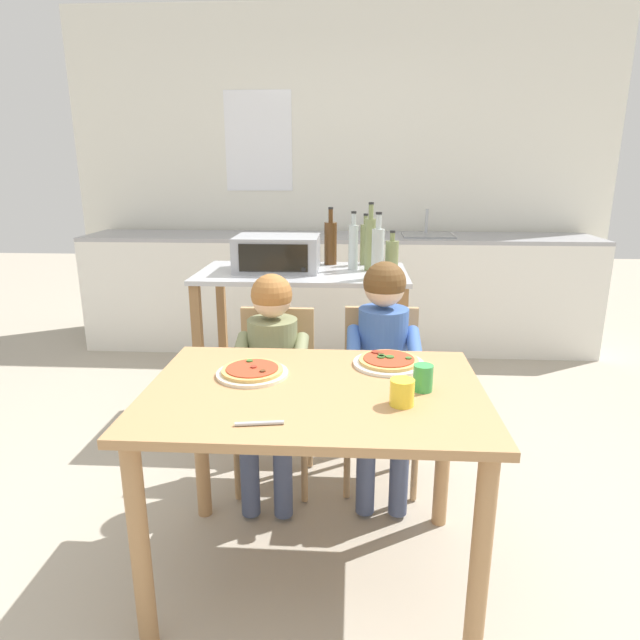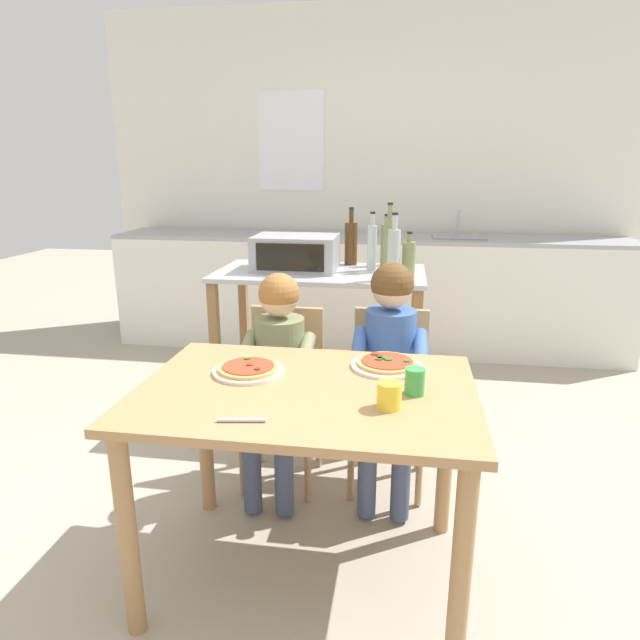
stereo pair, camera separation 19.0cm
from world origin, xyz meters
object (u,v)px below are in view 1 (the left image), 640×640
Objects in this scene: dining_chair_right at (381,383)px; pizza_plate_cream at (252,372)px; bottle_squat_spirits at (392,258)px; bottle_tall_green_wine at (331,242)px; child_in_olive_shirt at (271,361)px; bottle_slim_sauce at (365,243)px; dining_chair_left at (276,384)px; bottle_brown_beer at (370,243)px; drinking_cup_yellow at (402,392)px; child_in_blue_striped_shirt at (383,353)px; kitchen_island_cart at (303,320)px; drinking_cup_green at (423,378)px; toaster_oven at (277,253)px; pizza_plate_white at (389,362)px; bottle_dark_olive_oil at (353,246)px; serving_spoon at (259,423)px; bottle_clear_vinegar at (378,252)px; dining_table at (315,420)px.

pizza_plate_cream is (-0.49, -0.60, 0.28)m from dining_chair_right.
bottle_tall_green_wine reaches higher than bottle_squat_spirits.
bottle_slim_sauce is at bearing 68.14° from child_in_olive_shirt.
dining_chair_left is at bearing 90.00° from pizza_plate_cream.
bottle_brown_beer is 0.38× the size of child_in_olive_shirt.
drinking_cup_yellow is at bearing -52.05° from child_in_olive_shirt.
bottle_slim_sauce is at bearing 93.82° from child_in_blue_striped_shirt.
kitchen_island_cart is 0.70m from dining_chair_left.
dining_chair_right is 9.19× the size of drinking_cup_green.
toaster_oven reaches higher than dining_chair_right.
child_in_blue_striped_shirt is at bearing 89.96° from pizza_plate_white.
bottle_dark_olive_oil reaches higher than drinking_cup_green.
pizza_plate_white is at bearing -83.30° from bottle_dark_olive_oil.
dining_chair_right is 9.74× the size of drinking_cup_yellow.
dining_chair_right is 0.54m from pizza_plate_white.
child_in_blue_striped_shirt is at bearing 91.57° from drinking_cup_yellow.
toaster_oven is at bearing 95.83° from serving_spoon.
pizza_plate_white is (0.14, -1.17, -0.26)m from bottle_dark_olive_oil.
pizza_plate_white is (0.49, -0.30, 0.12)m from child_in_olive_shirt.
drinking_cup_green is at bearing -63.95° from toaster_oven.
pizza_plate_cream is 0.59m from drinking_cup_green.
toaster_oven is 0.59m from bottle_clear_vinegar.
bottle_slim_sauce is at bearing 1.34° from bottle_tall_green_wine.
bottle_tall_green_wine is 1.62m from dining_table.
kitchen_island_cart is 0.87m from child_in_blue_striped_shirt.
bottle_tall_green_wine is (-0.34, 0.37, 0.03)m from bottle_squat_spirits.
bottle_tall_green_wine is 1.12× the size of bottle_slim_sauce.
bottle_clear_vinegar reaches higher than serving_spoon.
pizza_plate_cream is at bearing -114.32° from bottle_clear_vinegar.
drinking_cup_yellow is (0.02, -0.70, 0.12)m from child_in_blue_striped_shirt.
bottle_brown_beer reaches higher than kitchen_island_cart.
dining_table is 1.08× the size of child_in_blue_striped_shirt.
bottle_tall_green_wine is (0.15, 0.23, 0.42)m from kitchen_island_cart.
bottle_squat_spirits is 0.75× the size of bottle_dark_olive_oil.
dining_chair_left is 0.78× the size of child_in_blue_striped_shirt.
bottle_dark_olive_oil is at bearing 99.48° from child_in_blue_striped_shirt.
bottle_tall_green_wine is 1.88m from serving_spoon.
bottle_dark_olive_oil is at bearing 171.78° from bottle_brown_beer.
bottle_tall_green_wine is at bearing -178.66° from bottle_slim_sauce.
bottle_dark_olive_oil is (0.43, 0.05, 0.04)m from toaster_oven.
bottle_slim_sauce reaches higher than toaster_oven.
drinking_cup_green is (0.24, -1.40, -0.23)m from bottle_dark_olive_oil.
drinking_cup_yellow is (0.09, -1.70, -0.22)m from bottle_slim_sauce.
child_in_blue_striped_shirt is at bearing 65.17° from serving_spoon.
bottle_brown_beer reaches higher than toaster_oven.
bottle_squat_spirits is at bearing 74.86° from dining_table.
toaster_oven reaches higher than pizza_plate_white.
bottle_squat_spirits is 1.00m from pizza_plate_white.
bottle_brown_beer is 0.30m from bottle_tall_green_wine.
bottle_squat_spirits is 0.30× the size of dining_chair_left.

